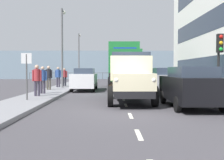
% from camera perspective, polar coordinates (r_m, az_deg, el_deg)
% --- Properties ---
extents(ground_plane, '(80.00, 80.00, 0.00)m').
position_cam_1_polar(ground_plane, '(21.57, 1.52, -2.04)').
color(ground_plane, '#423F44').
extents(sidewalk_left, '(2.21, 44.19, 0.15)m').
position_cam_1_polar(sidewalk_left, '(22.23, 13.85, -1.78)').
color(sidewalk_left, gray).
rests_on(sidewalk_left, ground_plane).
extents(sidewalk_right, '(2.21, 44.19, 0.15)m').
position_cam_1_polar(sidewalk_right, '(21.93, -10.97, -1.81)').
color(sidewalk_right, gray).
rests_on(sidewalk_right, ground_plane).
extents(road_centreline_markings, '(0.12, 41.28, 0.01)m').
position_cam_1_polar(road_centreline_markings, '(21.14, 1.56, -2.12)').
color(road_centreline_markings, silver).
rests_on(road_centreline_markings, ground_plane).
extents(sea_horizon, '(80.00, 0.80, 5.00)m').
position_cam_1_polar(sea_horizon, '(46.61, 0.54, 3.31)').
color(sea_horizon, gray).
rests_on(sea_horizon, ground_plane).
extents(seawall_railing, '(28.08, 0.08, 1.20)m').
position_cam_1_polar(seawall_railing, '(43.01, 0.61, 1.29)').
color(seawall_railing, '#4C5156').
rests_on(seawall_railing, ground_plane).
extents(truck_vintage_cream, '(2.17, 5.64, 2.43)m').
position_cam_1_polar(truck_vintage_cream, '(12.66, 4.03, 0.32)').
color(truck_vintage_cream, black).
rests_on(truck_vintage_cream, ground_plane).
extents(lorry_cargo_green, '(2.58, 8.20, 3.87)m').
position_cam_1_polar(lorry_cargo_green, '(22.77, 2.42, 3.41)').
color(lorry_cargo_green, '#1E7033').
rests_on(lorry_cargo_green, ground_plane).
extents(car_black_kerbside_near, '(1.91, 4.30, 1.72)m').
position_cam_1_polar(car_black_kerbside_near, '(11.58, 16.67, -1.34)').
color(car_black_kerbside_near, black).
rests_on(car_black_kerbside_near, ground_plane).
extents(car_silver_kerbside_1, '(1.78, 3.82, 1.72)m').
position_cam_1_polar(car_silver_kerbside_1, '(16.81, 11.29, -0.23)').
color(car_silver_kerbside_1, '#B7BABF').
rests_on(car_silver_kerbside_1, ground_plane).
extents(car_teal_kerbside_2, '(1.90, 4.48, 1.72)m').
position_cam_1_polar(car_teal_kerbside_2, '(21.87, 8.58, 0.35)').
color(car_teal_kerbside_2, '#1E6670').
rests_on(car_teal_kerbside_2, ground_plane).
extents(car_white_oppositeside_0, '(1.80, 4.46, 1.72)m').
position_cam_1_polar(car_white_oppositeside_0, '(20.25, -5.97, 0.21)').
color(car_white_oppositeside_0, white).
rests_on(car_white_oppositeside_0, ground_plane).
extents(pedestrian_near_railing, '(0.53, 0.34, 1.73)m').
position_cam_1_polar(pedestrian_near_railing, '(15.01, -16.04, 0.49)').
color(pedestrian_near_railing, '#383342').
rests_on(pedestrian_near_railing, sidewalk_right).
extents(pedestrian_strolling, '(0.53, 0.34, 1.66)m').
position_cam_1_polar(pedestrian_strolling, '(16.53, -14.87, 0.50)').
color(pedestrian_strolling, '#383342').
rests_on(pedestrian_strolling, sidewalk_right).
extents(pedestrian_couple_b, '(0.53, 0.34, 1.74)m').
position_cam_1_polar(pedestrian_couple_b, '(19.61, -13.64, 0.91)').
color(pedestrian_couple_b, '#4C473D').
rests_on(pedestrian_couple_b, sidewalk_right).
extents(pedestrian_with_bag, '(0.53, 0.34, 1.70)m').
position_cam_1_polar(pedestrian_with_bag, '(22.48, -11.65, 1.02)').
color(pedestrian_with_bag, '#383342').
rests_on(pedestrian_with_bag, sidewalk_right).
extents(pedestrian_in_dark_coat, '(0.53, 0.34, 1.61)m').
position_cam_1_polar(pedestrian_in_dark_coat, '(24.07, -10.33, 0.97)').
color(pedestrian_in_dark_coat, black).
rests_on(pedestrian_in_dark_coat, sidewalk_right).
extents(traffic_light_near, '(0.28, 0.41, 3.20)m').
position_cam_1_polar(traffic_light_near, '(13.91, 22.37, 5.66)').
color(traffic_light_near, black).
rests_on(traffic_light_near, sidewalk_left).
extents(lamp_post_promenade, '(0.32, 1.14, 6.47)m').
position_cam_1_polar(lamp_post_promenade, '(22.08, -10.75, 8.42)').
color(lamp_post_promenade, '#59595B').
rests_on(lamp_post_promenade, sidewalk_right).
extents(lamp_post_far, '(0.32, 1.14, 6.15)m').
position_cam_1_polar(lamp_post_far, '(34.31, -7.21, 5.92)').
color(lamp_post_far, '#59595B').
rests_on(lamp_post_far, sidewalk_right).
extents(street_sign, '(0.50, 0.07, 2.25)m').
position_cam_1_polar(street_sign, '(13.20, -18.11, 2.48)').
color(street_sign, '#4C4C4C').
rests_on(street_sign, sidewalk_right).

